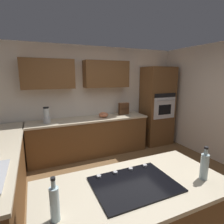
{
  "coord_description": "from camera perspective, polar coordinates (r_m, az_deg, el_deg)",
  "views": [
    {
      "loc": [
        1.28,
        2.27,
        1.9
      ],
      "look_at": [
        -0.22,
        -1.13,
        1.14
      ],
      "focal_mm": 28.82,
      "sensor_mm": 36.0,
      "label": 1
    }
  ],
  "objects": [
    {
      "name": "ground_plane",
      "position": [
        3.23,
        4.93,
        -24.59
      ],
      "size": [
        14.0,
        14.0,
        0.0
      ],
      "primitive_type": "plane",
      "color": "brown"
    },
    {
      "name": "lower_cabinets_side",
      "position": [
        3.23,
        -32.05,
        -17.44
      ],
      "size": [
        0.6,
        2.9,
        0.86
      ],
      "primitive_type": "cube",
      "color": "brown",
      "rests_on": "ground"
    },
    {
      "name": "blender",
      "position": [
        4.08,
        -20.04,
        -1.24
      ],
      "size": [
        0.15,
        0.15,
        0.35
      ],
      "color": "silver",
      "rests_on": "countertop_back"
    },
    {
      "name": "wall_left",
      "position": [
        4.57,
        31.31,
        2.29
      ],
      "size": [
        0.1,
        4.0,
        2.6
      ],
      "primitive_type": "cube",
      "color": "silver",
      "rests_on": "ground"
    },
    {
      "name": "wall_back",
      "position": [
        4.51,
        -8.1,
        5.64
      ],
      "size": [
        6.0,
        0.44,
        2.6
      ],
      "color": "silver",
      "rests_on": "ground"
    },
    {
      "name": "island_top",
      "position": [
        1.83,
        7.11,
        -22.42
      ],
      "size": [
        1.83,
        0.9,
        0.04
      ],
      "primitive_type": "cube",
      "color": "beige",
      "rests_on": "island_base"
    },
    {
      "name": "second_bottle",
      "position": [
        2.04,
        27.25,
        -14.92
      ],
      "size": [
        0.08,
        0.08,
        0.33
      ],
      "color": "silver",
      "rests_on": "island_top"
    },
    {
      "name": "countertop_back",
      "position": [
        4.29,
        -7.15,
        -2.33
      ],
      "size": [
        2.84,
        0.64,
        0.04
      ],
      "primitive_type": "cube",
      "color": "beige",
      "rests_on": "lower_cabinets_back"
    },
    {
      "name": "oil_bottle",
      "position": [
        1.45,
        -17.75,
        -25.79
      ],
      "size": [
        0.07,
        0.07,
        0.33
      ],
      "color": "silver",
      "rests_on": "island_top"
    },
    {
      "name": "mixing_bowl",
      "position": [
        4.37,
        -2.73,
        -0.88
      ],
      "size": [
        0.23,
        0.23,
        0.13
      ],
      "primitive_type": "ellipsoid",
      "color": "#CC724C",
      "rests_on": "countertop_back"
    },
    {
      "name": "spice_rack",
      "position": [
        4.67,
        3.73,
        1.07
      ],
      "size": [
        0.27,
        0.11,
        0.31
      ],
      "color": "#472B19",
      "rests_on": "countertop_back"
    },
    {
      "name": "lower_cabinets_back",
      "position": [
        4.42,
        -7.0,
        -8.01
      ],
      "size": [
        2.8,
        0.6,
        0.86
      ],
      "primitive_type": "cube",
      "color": "brown",
      "rests_on": "ground"
    },
    {
      "name": "wall_oven",
      "position": [
        5.14,
        14.12,
        1.78
      ],
      "size": [
        0.8,
        0.66,
        2.12
      ],
      "color": "brown",
      "rests_on": "ground"
    },
    {
      "name": "cooktop",
      "position": [
        1.82,
        7.03,
        -21.62
      ],
      "size": [
        0.76,
        0.56,
        0.03
      ],
      "color": "black",
      "rests_on": "island_top"
    }
  ]
}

